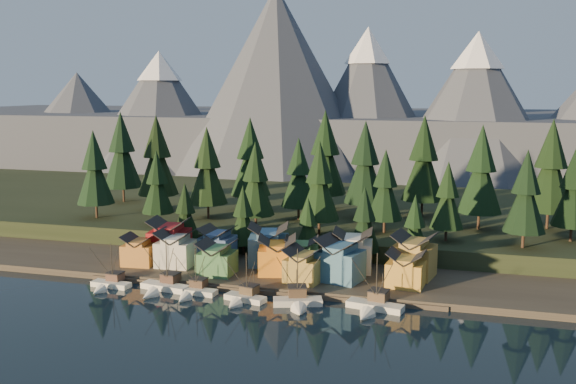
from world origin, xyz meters
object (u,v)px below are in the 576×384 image
(house_front_0, at_px, (139,249))
(house_front_1, at_px, (176,247))
(boat_2, at_px, (192,286))
(boat_1, at_px, (162,281))
(boat_3, at_px, (243,292))
(boat_0, at_px, (108,279))
(house_back_0, at_px, (170,238))
(boat_5, at_px, (373,300))
(house_back_1, at_px, (217,243))
(boat_4, at_px, (298,294))

(house_front_0, height_order, house_front_1, house_front_1)
(boat_2, bearing_deg, boat_1, 179.09)
(boat_3, xyz_separation_m, house_front_1, (-22.85, 16.48, 3.82))
(boat_0, distance_m, boat_2, 20.01)
(house_front_1, bearing_deg, house_back_0, 125.52)
(boat_3, bearing_deg, boat_5, 16.71)
(boat_0, relative_size, boat_1, 0.87)
(house_back_1, bearing_deg, boat_5, -23.65)
(boat_4, height_order, house_back_1, boat_4)
(boat_0, xyz_separation_m, boat_2, (20.00, 0.46, -0.07))
(boat_4, relative_size, house_front_1, 1.49)
(house_back_1, bearing_deg, house_front_1, -137.11)
(boat_0, relative_size, house_back_0, 1.06)
(boat_5, height_order, house_back_0, house_back_0)
(boat_2, bearing_deg, house_back_1, 102.10)
(boat_3, bearing_deg, boat_2, -173.51)
(boat_4, relative_size, house_front_0, 1.62)
(boat_2, bearing_deg, house_back_0, 130.82)
(boat_3, height_order, house_front_1, boat_3)
(boat_3, bearing_deg, house_back_1, 135.19)
(boat_3, distance_m, house_front_1, 28.43)
(boat_5, bearing_deg, boat_3, -164.64)
(boat_0, bearing_deg, boat_3, 3.08)
(boat_4, bearing_deg, boat_3, 164.25)
(boat_1, relative_size, boat_4, 0.97)
(boat_2, distance_m, boat_3, 11.93)
(boat_0, relative_size, house_back_1, 1.27)
(boat_1, xyz_separation_m, boat_4, (31.10, -1.49, 0.29))
(house_back_1, bearing_deg, boat_0, -124.02)
(house_front_0, relative_size, house_front_1, 0.92)
(boat_4, height_order, house_front_0, boat_4)
(house_front_1, bearing_deg, boat_4, -26.96)
(boat_2, height_order, boat_4, boat_4)
(boat_5, xyz_separation_m, house_front_0, (-58.54, 13.20, 3.04))
(boat_2, xyz_separation_m, boat_4, (23.57, -0.78, 0.51))
(boat_2, relative_size, boat_3, 0.97)
(boat_4, xyz_separation_m, house_front_0, (-43.51, 14.64, 2.82))
(boat_3, distance_m, boat_5, 26.81)
(boat_2, bearing_deg, house_front_1, 130.33)
(boat_0, bearing_deg, boat_4, 4.11)
(boat_1, distance_m, house_back_1, 21.97)
(boat_1, relative_size, boat_3, 1.11)
(boat_0, relative_size, boat_3, 0.97)
(boat_0, distance_m, house_back_1, 28.38)
(house_front_1, relative_size, house_back_1, 1.01)
(boat_3, height_order, boat_4, boat_4)
(house_front_0, xyz_separation_m, house_front_1, (8.95, 1.35, 0.69))
(boat_5, relative_size, house_back_0, 1.24)
(house_front_1, xyz_separation_m, house_back_0, (-4.33, 5.61, 0.76))
(house_back_0, bearing_deg, boat_5, -28.13)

